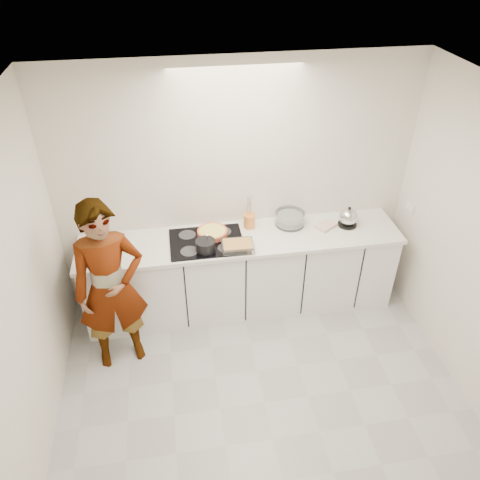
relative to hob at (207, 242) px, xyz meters
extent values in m
cube|color=#B7B7B7|center=(0.35, -1.26, -0.92)|extent=(3.60, 3.20, 0.00)
cube|color=white|center=(0.35, -1.26, 1.68)|extent=(3.60, 3.20, 0.00)
cube|color=beige|center=(0.35, 0.34, 0.38)|extent=(3.60, 0.00, 2.60)
cube|color=beige|center=(-1.45, -1.26, 0.38)|extent=(0.00, 3.20, 2.60)
cube|color=white|center=(2.14, 0.07, 0.15)|extent=(0.02, 0.15, 0.09)
cube|color=white|center=(0.35, 0.02, -0.48)|extent=(3.20, 0.58, 0.87)
cube|color=white|center=(0.35, 0.02, -0.03)|extent=(3.24, 0.64, 0.04)
cube|color=black|center=(0.00, 0.00, 0.00)|extent=(0.72, 0.54, 0.01)
cylinder|color=#CD5533|center=(0.07, 0.11, 0.03)|extent=(0.32, 0.32, 0.05)
cylinder|color=#F9E75F|center=(0.07, 0.11, 0.05)|extent=(0.28, 0.28, 0.01)
cylinder|color=black|center=(-0.02, -0.14, 0.06)|extent=(0.25, 0.25, 0.11)
cylinder|color=silver|center=(0.00, -0.12, 0.11)|extent=(0.02, 0.08, 0.16)
cube|color=silver|center=(0.28, -0.17, 0.04)|extent=(0.32, 0.24, 0.06)
cube|color=#E1B355|center=(0.28, -0.17, 0.06)|extent=(0.28, 0.21, 0.02)
cylinder|color=silver|center=(0.89, 0.18, 0.06)|extent=(0.33, 0.33, 0.14)
cylinder|color=white|center=(0.89, 0.18, 0.04)|extent=(0.28, 0.28, 0.07)
cube|color=white|center=(1.24, 0.07, 0.01)|extent=(0.24, 0.23, 0.03)
cylinder|color=black|center=(1.47, 0.07, 0.00)|extent=(0.23, 0.23, 0.02)
sphere|color=silver|center=(1.47, 0.07, 0.10)|extent=(0.22, 0.22, 0.19)
sphere|color=black|center=(1.47, 0.07, 0.20)|extent=(0.04, 0.04, 0.03)
cylinder|color=orange|center=(0.46, 0.20, 0.07)|extent=(0.12, 0.12, 0.15)
imported|color=white|center=(-0.90, -0.50, -0.05)|extent=(0.71, 0.54, 1.73)
camera|label=1|loc=(-0.28, -3.75, 2.68)|focal=35.00mm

